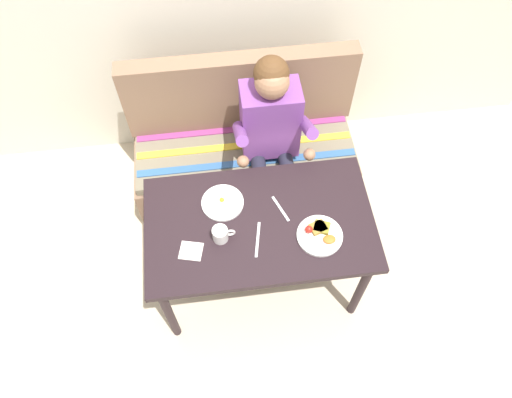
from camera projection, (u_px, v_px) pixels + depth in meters
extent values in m
plane|color=beige|center=(259.00, 277.00, 3.18)|extent=(8.00, 8.00, 0.00)
cube|color=black|center=(260.00, 224.00, 2.58)|extent=(1.20, 0.70, 0.04)
cylinder|color=black|center=(169.00, 313.00, 2.70)|extent=(0.05, 0.05, 0.69)
cylinder|color=black|center=(361.00, 289.00, 2.77)|extent=(0.05, 0.05, 0.69)
cylinder|color=black|center=(166.00, 221.00, 3.00)|extent=(0.05, 0.05, 0.69)
cylinder|color=black|center=(339.00, 202.00, 3.08)|extent=(0.05, 0.05, 0.69)
cube|color=#82624B|center=(246.00, 169.00, 3.39)|extent=(1.44, 0.56, 0.40)
cube|color=#776D58|center=(245.00, 149.00, 3.19)|extent=(1.40, 0.52, 0.06)
cube|color=#82624B|center=(240.00, 91.00, 3.05)|extent=(1.44, 0.12, 0.54)
cube|color=#336099|center=(247.00, 163.00, 3.09)|extent=(1.38, 0.05, 0.01)
cube|color=yellow|center=(245.00, 145.00, 3.16)|extent=(1.38, 0.05, 0.01)
cube|color=#93387A|center=(242.00, 129.00, 3.24)|extent=(1.38, 0.05, 0.01)
cube|color=#794190|center=(270.00, 120.00, 2.89)|extent=(0.34, 0.22, 0.48)
sphere|color=#9E7051|center=(272.00, 82.00, 2.60)|extent=(0.19, 0.19, 0.19)
sphere|color=brown|center=(271.00, 74.00, 2.59)|extent=(0.19, 0.19, 0.19)
cylinder|color=#794190|center=(240.00, 134.00, 2.74)|extent=(0.07, 0.29, 0.23)
cylinder|color=#794190|center=(307.00, 127.00, 2.77)|extent=(0.07, 0.29, 0.23)
sphere|color=#9E7051|center=(243.00, 161.00, 2.77)|extent=(0.07, 0.07, 0.07)
sphere|color=#9E7051|center=(309.00, 155.00, 2.79)|extent=(0.07, 0.07, 0.07)
cylinder|color=#232333|center=(259.00, 168.00, 3.00)|extent=(0.09, 0.34, 0.09)
cylinder|color=#232333|center=(262.00, 213.00, 3.13)|extent=(0.08, 0.08, 0.52)
cube|color=black|center=(263.00, 239.00, 3.30)|extent=(0.09, 0.20, 0.05)
cylinder|color=#232333|center=(287.00, 165.00, 3.01)|extent=(0.09, 0.34, 0.09)
cylinder|color=#232333|center=(289.00, 210.00, 3.14)|extent=(0.08, 0.08, 0.52)
cube|color=black|center=(288.00, 236.00, 3.31)|extent=(0.09, 0.20, 0.05)
cylinder|color=white|center=(320.00, 236.00, 2.51)|extent=(0.24, 0.24, 0.02)
cube|color=olive|center=(322.00, 227.00, 2.52)|extent=(0.10, 0.09, 0.02)
cube|color=olive|center=(318.00, 227.00, 2.52)|extent=(0.10, 0.09, 0.02)
sphere|color=red|center=(309.00, 229.00, 2.50)|extent=(0.04, 0.04, 0.04)
ellipsoid|color=#CC6623|center=(329.00, 239.00, 2.48)|extent=(0.06, 0.05, 0.02)
cylinder|color=white|center=(223.00, 203.00, 2.62)|extent=(0.23, 0.23, 0.01)
ellipsoid|color=white|center=(222.00, 202.00, 2.61)|extent=(0.09, 0.08, 0.01)
sphere|color=yellow|center=(222.00, 200.00, 2.60)|extent=(0.03, 0.03, 0.03)
cylinder|color=white|center=(220.00, 234.00, 2.48)|extent=(0.08, 0.08, 0.09)
cylinder|color=brown|center=(220.00, 231.00, 2.44)|extent=(0.07, 0.07, 0.01)
torus|color=white|center=(230.00, 233.00, 2.48)|extent=(0.05, 0.01, 0.05)
cube|color=silver|center=(191.00, 251.00, 2.47)|extent=(0.13, 0.13, 0.01)
cube|color=silver|center=(281.00, 209.00, 2.60)|extent=(0.08, 0.16, 0.00)
cube|color=silver|center=(258.00, 239.00, 2.51)|extent=(0.06, 0.20, 0.00)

